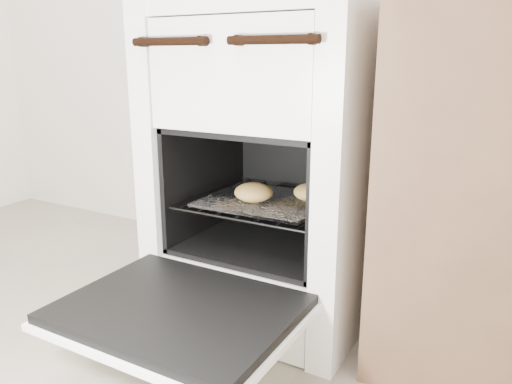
% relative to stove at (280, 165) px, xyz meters
% --- Properties ---
extents(stove, '(0.56, 0.62, 0.86)m').
position_rel_stove_xyz_m(stove, '(0.00, 0.00, 0.00)').
color(stove, white).
rests_on(stove, ground).
extents(oven_door, '(0.50, 0.39, 0.04)m').
position_rel_stove_xyz_m(oven_door, '(-0.00, -0.47, -0.23)').
color(oven_door, black).
rests_on(oven_door, stove).
extents(oven_rack, '(0.41, 0.39, 0.01)m').
position_rel_stove_xyz_m(oven_rack, '(0.00, -0.06, -0.09)').
color(oven_rack, black).
rests_on(oven_rack, stove).
extents(foil_sheet, '(0.32, 0.28, 0.01)m').
position_rel_stove_xyz_m(foil_sheet, '(-0.00, -0.08, -0.08)').
color(foil_sheet, white).
rests_on(foil_sheet, oven_rack).
extents(baked_rolls, '(0.26, 0.23, 0.05)m').
position_rel_stove_xyz_m(baked_rolls, '(0.05, -0.06, -0.06)').
color(baked_rolls, '#DAB257').
rests_on(baked_rolls, foil_sheet).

